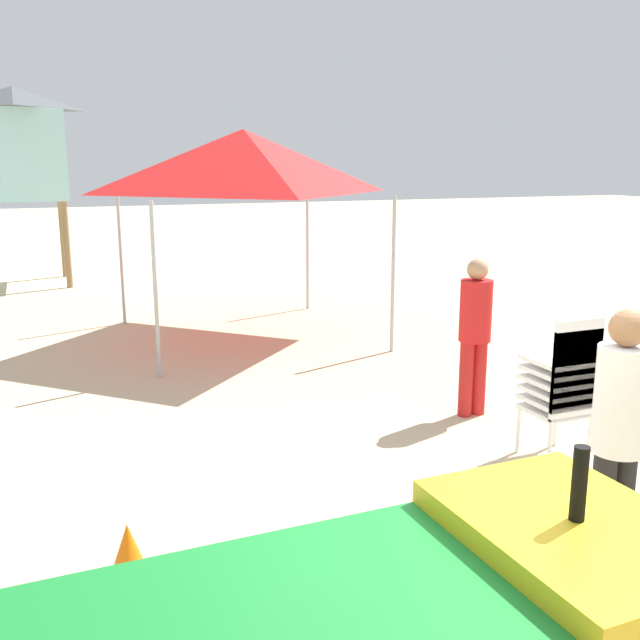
% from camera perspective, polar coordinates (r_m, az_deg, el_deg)
% --- Properties ---
extents(ground, '(80.00, 80.00, 0.00)m').
position_cam_1_polar(ground, '(4.44, 10.19, -22.73)').
color(ground, beige).
extents(stacked_plastic_chairs, '(0.48, 0.48, 1.29)m').
position_cam_1_polar(stacked_plastic_chairs, '(6.43, 18.91, -4.49)').
color(stacked_plastic_chairs, white).
rests_on(stacked_plastic_chairs, ground).
extents(lifeguard_near_center, '(0.32, 0.32, 1.71)m').
position_cam_1_polar(lifeguard_near_center, '(4.71, 22.68, -7.87)').
color(lifeguard_near_center, black).
rests_on(lifeguard_near_center, ground).
extents(lifeguard_near_right, '(0.32, 0.32, 1.61)m').
position_cam_1_polar(lifeguard_near_right, '(7.34, 12.21, -0.57)').
color(lifeguard_near_right, red).
rests_on(lifeguard_near_right, ground).
extents(popup_canopy, '(3.20, 3.20, 2.99)m').
position_cam_1_polar(popup_canopy, '(10.41, -6.08, 12.43)').
color(popup_canopy, '#B2B2B7').
rests_on(popup_canopy, ground).
extents(lifeguard_tower, '(1.98, 1.98, 4.01)m').
position_cam_1_polar(lifeguard_tower, '(16.22, -22.97, 12.80)').
color(lifeguard_tower, olive).
rests_on(lifeguard_tower, ground).
extents(traffic_cone_near, '(0.34, 0.34, 0.48)m').
position_cam_1_polar(traffic_cone_near, '(4.60, -14.93, -18.06)').
color(traffic_cone_near, orange).
rests_on(traffic_cone_near, ground).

